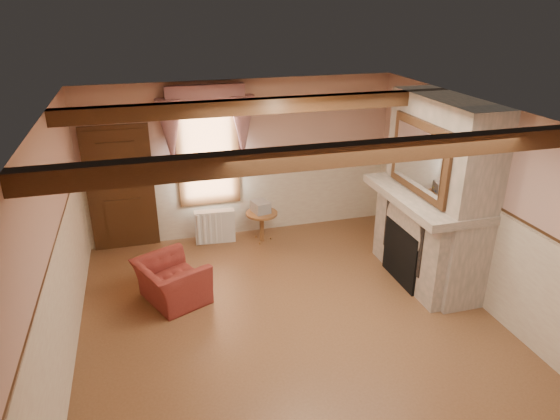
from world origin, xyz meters
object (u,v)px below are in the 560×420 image
object	(u,v)px
bowl	(426,190)
mantel_clock	(402,170)
armchair	(172,281)
side_table	(262,227)
radiator	(215,226)
oil_lamp	(408,172)

from	to	relation	value
bowl	mantel_clock	world-z (taller)	mantel_clock
armchair	mantel_clock	distance (m)	3.93
armchair	bowl	world-z (taller)	bowl
bowl	armchair	bearing A→B (deg)	173.99
bowl	side_table	bearing A→B (deg)	136.57
radiator	bowl	bearing A→B (deg)	-32.07
armchair	mantel_clock	bearing A→B (deg)	-108.41
armchair	bowl	bearing A→B (deg)	-119.99
mantel_clock	side_table	bearing A→B (deg)	150.21
bowl	mantel_clock	size ratio (longest dim) A/B	1.37
mantel_clock	radiator	bearing A→B (deg)	154.65
side_table	radiator	distance (m)	0.83
armchair	radiator	size ratio (longest dim) A/B	1.36
armchair	radiator	xyz separation A→B (m)	(0.89, 1.70, -0.01)
radiator	oil_lamp	bearing A→B (deg)	-24.02
radiator	oil_lamp	xyz separation A→B (m)	(2.83, -1.53, 1.26)
bowl	oil_lamp	xyz separation A→B (m)	(0.00, 0.56, 0.10)
armchair	mantel_clock	size ratio (longest dim) A/B	3.97
radiator	mantel_clock	xyz separation A→B (m)	(2.83, -1.34, 1.22)
side_table	radiator	xyz separation A→B (m)	(-0.81, 0.19, 0.02)
mantel_clock	oil_lamp	size ratio (longest dim) A/B	0.86
armchair	side_table	xyz separation A→B (m)	(1.70, 1.52, -0.03)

